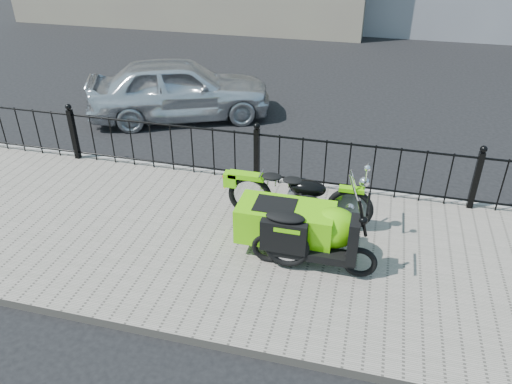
% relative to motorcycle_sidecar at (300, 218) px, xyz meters
% --- Properties ---
extents(ground, '(120.00, 120.00, 0.00)m').
position_rel_motorcycle_sidecar_xyz_m(ground, '(-1.06, 0.41, -0.59)').
color(ground, black).
rests_on(ground, ground).
extents(sidewalk, '(30.00, 3.80, 0.12)m').
position_rel_motorcycle_sidecar_xyz_m(sidewalk, '(-1.06, -0.09, -0.53)').
color(sidewalk, gray).
rests_on(sidewalk, ground).
extents(curb, '(30.00, 0.10, 0.12)m').
position_rel_motorcycle_sidecar_xyz_m(curb, '(-1.06, 1.85, -0.53)').
color(curb, gray).
rests_on(curb, ground).
extents(iron_fence, '(14.11, 0.11, 1.08)m').
position_rel_motorcycle_sidecar_xyz_m(iron_fence, '(-1.06, 1.71, -0.01)').
color(iron_fence, black).
rests_on(iron_fence, sidewalk).
extents(motorcycle_sidecar, '(2.28, 1.48, 0.98)m').
position_rel_motorcycle_sidecar_xyz_m(motorcycle_sidecar, '(0.00, 0.00, 0.00)').
color(motorcycle_sidecar, black).
rests_on(motorcycle_sidecar, sidewalk).
extents(scooter, '(1.66, 0.48, 1.12)m').
position_rel_motorcycle_sidecar_xyz_m(scooter, '(0.14, -0.44, -0.04)').
color(scooter, black).
rests_on(scooter, sidewalk).
extents(spare_tire, '(0.65, 0.17, 0.65)m').
position_rel_motorcycle_sidecar_xyz_m(spare_tire, '(0.03, 0.33, -0.15)').
color(spare_tire, black).
rests_on(spare_tire, sidewalk).
extents(sedan_car, '(4.36, 3.12, 1.38)m').
position_rel_motorcycle_sidecar_xyz_m(sedan_car, '(-3.54, 4.39, 0.10)').
color(sedan_car, silver).
rests_on(sedan_car, ground).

